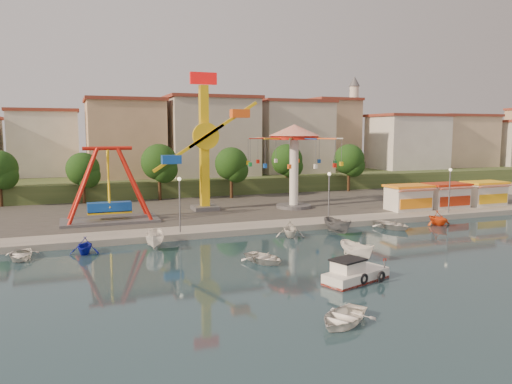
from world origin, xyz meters
name	(u,v)px	position (x,y,z in m)	size (l,w,h in m)	color
ground	(319,264)	(0.00, 0.00, 0.00)	(200.00, 200.00, 0.00)	#162F3C
quay_deck	(168,183)	(0.00, 62.00, 0.30)	(200.00, 100.00, 0.60)	#9E998E
asphalt_pad	(213,204)	(0.00, 30.00, 0.60)	(90.00, 28.00, 0.01)	#4C4944
hill_terrace	(163,174)	(0.00, 67.00, 1.50)	(200.00, 60.00, 3.00)	#384C26
pirate_ship_ride	(109,186)	(-13.85, 21.04, 4.39)	(10.00, 5.00, 8.00)	#59595E
kamikaze_tower	(208,146)	(-1.87, 25.06, 8.37)	(8.62, 3.10, 16.50)	#59595E
wave_swinger	(294,147)	(8.53, 22.96, 8.20)	(11.60, 11.60, 10.40)	#59595E
booth_left	(408,197)	(20.88, 16.49, 2.16)	(5.40, 3.78, 3.08)	white
booth_mid	(447,195)	(26.73, 16.49, 2.16)	(5.40, 3.78, 3.08)	white
booth_right	(484,193)	(32.85, 16.49, 2.16)	(5.40, 3.78, 3.08)	white
lamp_post_1	(180,206)	(-8.00, 13.00, 3.10)	(0.14, 0.14, 5.00)	#59595E
lamp_post_2	(329,198)	(8.00, 13.00, 3.10)	(0.14, 0.14, 5.00)	#59595E
lamp_post_3	(449,192)	(24.00, 13.00, 3.10)	(0.14, 0.14, 5.00)	#59595E
tree_1	(83,169)	(-16.00, 36.24, 5.20)	(4.35, 4.35, 6.80)	#382314
tree_2	(159,162)	(-6.00, 35.81, 5.92)	(5.02, 5.02, 7.85)	#382314
tree_3	(231,164)	(4.00, 34.36, 5.55)	(4.68, 4.68, 7.32)	#382314
tree_4	(287,160)	(14.00, 37.35, 5.75)	(4.86, 4.86, 7.60)	#382314
tree_5	(349,159)	(24.00, 35.54, 5.71)	(4.83, 4.83, 7.54)	#382314
building_1	(43,150)	(-21.33, 51.38, 7.32)	(12.33, 9.01, 8.63)	silver
building_2	(129,141)	(-8.19, 51.96, 8.62)	(11.95, 9.28, 11.23)	tan
building_3	(214,146)	(5.60, 48.80, 7.60)	(12.59, 10.50, 9.20)	beige
building_4	(279,145)	(19.07, 52.20, 7.62)	(10.75, 9.23, 9.24)	beige
building_5	(347,139)	(32.37, 50.33, 8.61)	(12.77, 10.96, 11.21)	tan
building_6	(403,136)	(44.15, 48.77, 9.18)	(8.23, 8.98, 12.36)	silver
building_7	(435,144)	(56.03, 53.70, 7.38)	(11.59, 10.93, 8.76)	beige
building_8	(509,135)	(69.93, 47.19, 9.29)	(12.84, 9.28, 12.58)	beige
minaret	(354,119)	(36.00, 54.00, 12.55)	(2.80, 2.80, 18.00)	silver
cabin_motorboat	(354,275)	(0.22, -4.78, 0.47)	(5.31, 3.41, 1.75)	white
rowboat_a	(264,258)	(-3.75, 1.93, 0.39)	(2.66, 3.73, 0.77)	white
rowboat_b	(343,317)	(-4.41, -11.13, 0.40)	(2.76, 3.87, 0.80)	white
skiff	(357,250)	(3.69, 0.42, 0.71)	(1.38, 3.66, 1.41)	white
moored_boat_0	(21,255)	(-21.62, 9.80, 0.37)	(2.58, 3.62, 0.75)	silver
moored_boat_1	(85,245)	(-16.75, 9.80, 0.73)	(2.38, 2.76, 1.45)	#141EB2
moored_boat_2	(155,239)	(-10.90, 9.80, 0.78)	(1.52, 4.05, 1.56)	white
moored_boat_4	(290,229)	(2.03, 9.80, 0.83)	(2.73, 3.16, 1.67)	silver
moored_boat_5	(338,226)	(7.30, 9.80, 0.78)	(1.51, 4.03, 1.55)	#57585C
moored_boat_6	(392,225)	(13.84, 9.80, 0.44)	(3.01, 4.22, 0.87)	silver
moored_boat_7	(438,218)	(19.72, 9.80, 0.81)	(2.65, 3.08, 1.62)	#EC4B15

